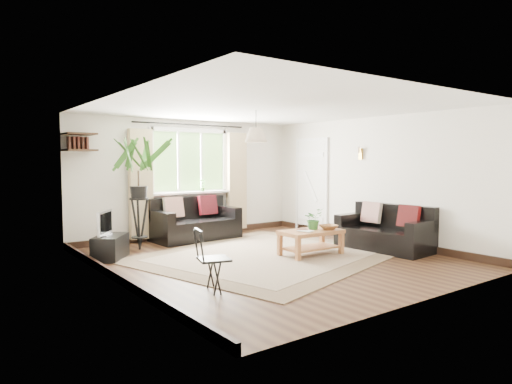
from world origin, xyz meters
TOP-DOWN VIEW (x-y plane):
  - floor at (0.00, 0.00)m, footprint 5.50×5.50m
  - ceiling at (0.00, 0.00)m, footprint 5.50×5.50m
  - wall_back at (0.00, 2.75)m, footprint 5.00×0.02m
  - wall_front at (0.00, -2.75)m, footprint 5.00×0.02m
  - wall_left at (-2.50, 0.00)m, footprint 0.02×5.50m
  - wall_right at (2.50, 0.00)m, footprint 0.02×5.50m
  - rug at (0.11, 0.19)m, footprint 4.67×4.27m
  - window at (0.00, 2.71)m, footprint 2.50×0.16m
  - door at (2.47, 1.70)m, footprint 0.06×0.96m
  - corner_shelf at (-2.25, 2.50)m, footprint 0.50×0.50m
  - pendant_lamp at (0.00, 0.40)m, footprint 0.36×0.36m
  - wall_sconce at (2.43, 0.30)m, footprint 0.12×0.12m
  - sofa_back at (-0.12, 2.27)m, footprint 1.73×0.93m
  - sofa_right at (2.04, -0.62)m, footprint 1.66×0.93m
  - coffee_table at (0.68, -0.20)m, footprint 1.05×0.60m
  - table_plant at (0.78, -0.16)m, footprint 0.33×0.29m
  - bowl at (0.98, -0.31)m, footprint 0.37×0.37m
  - book_a at (0.42, -0.29)m, footprint 0.23×0.28m
  - book_b at (0.48, -0.09)m, footprint 0.26×0.28m
  - tv_stand at (-2.09, 1.50)m, footprint 0.75×0.81m
  - tv at (-2.17, 1.50)m, footprint 0.48×0.54m
  - palm_stand at (-1.41, 1.96)m, footprint 0.96×0.96m
  - folding_chair at (-1.68, -1.04)m, footprint 0.49×0.49m
  - sill_plant at (0.25, 2.63)m, footprint 0.14×0.10m

SIDE VIEW (x-z plane):
  - floor at x=0.00m, z-range 0.00..0.00m
  - rug at x=0.11m, z-range 0.00..0.02m
  - tv_stand at x=-2.09m, z-range 0.00..0.38m
  - coffee_table at x=0.68m, z-range 0.00..0.42m
  - sofa_right at x=2.04m, z-range 0.00..0.75m
  - folding_chair at x=-1.68m, z-range 0.00..0.76m
  - sofa_back at x=-0.12m, z-range 0.00..0.80m
  - book_a at x=0.42m, z-range 0.42..0.44m
  - book_b at x=0.48m, z-range 0.42..0.45m
  - bowl at x=0.98m, z-range 0.42..0.50m
  - tv at x=-2.17m, z-range 0.38..0.80m
  - table_plant at x=0.78m, z-range 0.42..0.78m
  - palm_stand at x=-1.41m, z-range 0.00..1.98m
  - door at x=2.47m, z-range -0.03..2.03m
  - sill_plant at x=0.25m, z-range 0.93..1.20m
  - wall_back at x=0.00m, z-range 0.00..2.40m
  - wall_front at x=0.00m, z-range 0.00..2.40m
  - wall_left at x=-2.50m, z-range 0.00..2.40m
  - wall_right at x=2.50m, z-range 0.00..2.40m
  - window at x=0.00m, z-range 0.47..2.63m
  - wall_sconce at x=2.43m, z-range 1.60..1.88m
  - corner_shelf at x=-2.25m, z-range 1.72..2.06m
  - pendant_lamp at x=0.00m, z-range 1.78..2.32m
  - ceiling at x=0.00m, z-range 2.40..2.40m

